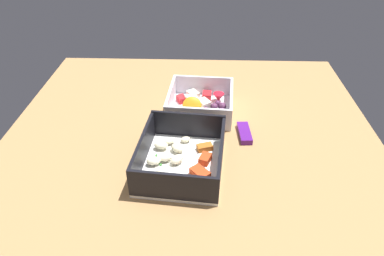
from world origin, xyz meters
The scene contains 4 objects.
table_surface centered at (0.00, 0.00, 1.00)cm, with size 80.00×80.00×2.00cm, color #9E7547.
pasta_container centered at (9.22, -1.42, 3.92)cm, with size 19.87×16.99×6.15cm.
fruit_bowl centered at (-11.03, 2.08, 3.76)cm, with size 16.34×15.75×5.31cm.
candy_bar centered at (-1.30, 11.48, 2.60)cm, with size 7.00×2.40×1.20cm, color #51197A.
Camera 1 is at (60.24, 2.40, 46.80)cm, focal length 33.08 mm.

